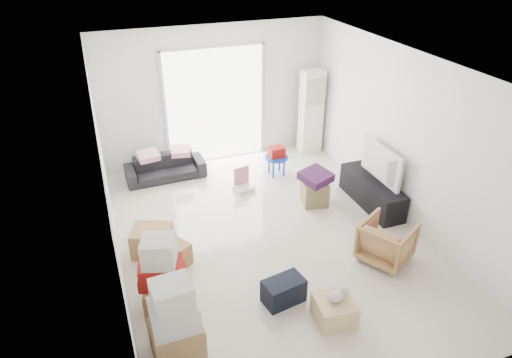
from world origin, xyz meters
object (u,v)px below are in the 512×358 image
Objects in this scene: armchair at (387,240)px; television at (374,176)px; tv_console at (372,192)px; ottoman at (315,193)px; sofa at (165,164)px; kids_table at (277,155)px; wood_crate at (334,310)px; ac_tower at (311,112)px.

television is at bearing -54.97° from armchair.
ottoman is (-0.91, 0.37, -0.03)m from tv_console.
kids_table is (2.04, -0.62, 0.12)m from sofa.
armchair reaches higher than television.
television is 1.94m from kids_table.
television reaches higher than tv_console.
armchair is at bearing -80.50° from kids_table.
tv_console is 1.35× the size of television.
sofa is at bearing 55.72° from television.
tv_console is 1.50m from armchair.
television reaches higher than ottoman.
ottoman is 0.72× the size of kids_table.
tv_console is 2.86m from wood_crate.
armchair reaches higher than sofa.
sofa is at bearing 106.41° from wood_crate.
kids_table is 1.27× the size of wood_crate.
armchair reaches higher than ottoman.
ac_tower is 3.18m from sofa.
kids_table reaches higher than tv_console.
television is at bearing -54.29° from kids_table.
tv_console is at bearing -54.97° from armchair.
television is (0.00, 0.00, 0.31)m from tv_console.
ac_tower is 3.80× the size of wood_crate.
ac_tower reaches higher than ottoman.
ottoman is at bearing -20.85° from armchair.
tv_console is 3.14× the size of wood_crate.
kids_table is at bearing -17.70° from sofa.
sofa is 4.35m from armchair.
kids_table is at bearing 78.27° from wood_crate.
kids_table is (-1.13, 1.57, -0.14)m from television.
armchair is (-0.64, -1.35, 0.10)m from tv_console.
ottoman is at bearing 68.45° from wood_crate.
armchair is 1.49× the size of wood_crate.
armchair reaches higher than tv_console.
sofa reaches higher than tv_console.
ac_tower is 2.24m from ottoman.
tv_console reaches higher than ottoman.
television reaches higher than sofa.
armchair is (2.53, -3.54, 0.05)m from sofa.
armchair is 1.64× the size of ottoman.
tv_console is 3.46× the size of ottoman.
ottoman is 1.23m from kids_table.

